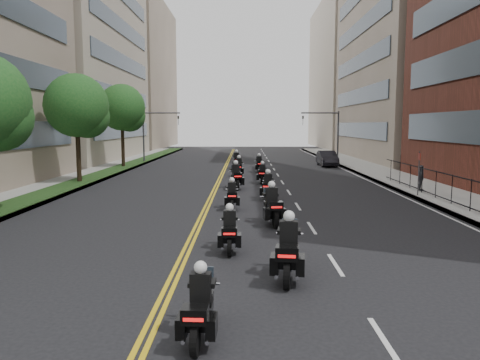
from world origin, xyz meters
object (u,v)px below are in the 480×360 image
at_px(motorcycle_6, 236,178).
at_px(motorcycle_9, 259,165).
at_px(pedestrian_c, 421,178).
at_px(motorcycle_2, 230,233).
at_px(motorcycle_4, 232,197).
at_px(motorcycle_8, 239,168).
at_px(motorcycle_1, 288,253).
at_px(motorcycle_0, 200,309).
at_px(parked_sedan, 327,158).
at_px(motorcycle_10, 237,161).
at_px(motorcycle_7, 262,174).
at_px(motorcycle_5, 268,187).
at_px(motorcycle_3, 272,207).

height_order(motorcycle_6, motorcycle_9, motorcycle_6).
bearing_deg(pedestrian_c, motorcycle_2, 149.01).
xyz_separation_m(motorcycle_4, pedestrian_c, (11.35, 5.50, 0.32)).
height_order(motorcycle_6, pedestrian_c, motorcycle_6).
height_order(motorcycle_8, pedestrian_c, motorcycle_8).
height_order(motorcycle_1, motorcycle_6, same).
relative_size(motorcycle_4, motorcycle_9, 0.94).
distance_m(motorcycle_0, motorcycle_8, 28.53).
xyz_separation_m(motorcycle_1, motorcycle_9, (0.07, 28.49, -0.08)).
height_order(motorcycle_8, parked_sedan, motorcycle_8).
bearing_deg(pedestrian_c, motorcycle_10, 45.62).
bearing_deg(motorcycle_7, motorcycle_2, -90.38).
relative_size(motorcycle_6, motorcycle_9, 1.12).
bearing_deg(motorcycle_0, motorcycle_4, 91.49).
height_order(motorcycle_4, motorcycle_7, motorcycle_7).
relative_size(motorcycle_2, motorcycle_6, 0.85).
xyz_separation_m(motorcycle_6, motorcycle_7, (1.82, 3.04, -0.11)).
xyz_separation_m(motorcycle_2, motorcycle_7, (1.74, 18.10, -0.00)).
bearing_deg(motorcycle_6, pedestrian_c, -17.04).
bearing_deg(motorcycle_10, motorcycle_5, -90.20).
relative_size(parked_sedan, pedestrian_c, 2.96).
bearing_deg(motorcycle_8, motorcycle_4, -89.31).
distance_m(motorcycle_3, motorcycle_8, 18.00).
xyz_separation_m(motorcycle_6, pedestrian_c, (11.29, -1.82, 0.20)).
height_order(motorcycle_7, motorcycle_8, motorcycle_8).
bearing_deg(motorcycle_7, motorcycle_4, -95.15).
height_order(motorcycle_1, motorcycle_4, motorcycle_1).
height_order(motorcycle_4, motorcycle_10, motorcycle_10).
xyz_separation_m(motorcycle_3, motorcycle_7, (0.10, 13.91, -0.10)).
bearing_deg(motorcycle_5, motorcycle_1, -83.93).
relative_size(motorcycle_9, motorcycle_10, 0.92).
bearing_deg(motorcycle_4, motorcycle_2, -90.73).
height_order(motorcycle_1, motorcycle_2, motorcycle_1).
bearing_deg(motorcycle_3, motorcycle_2, -118.63).
relative_size(motorcycle_3, pedestrian_c, 1.57).
bearing_deg(pedestrian_c, motorcycle_6, 90.12).
xyz_separation_m(motorcycle_0, motorcycle_9, (2.11, 32.09, 0.05)).
height_order(motorcycle_8, motorcycle_9, motorcycle_8).
bearing_deg(motorcycle_0, motorcycle_10, 92.30).
height_order(motorcycle_2, parked_sedan, motorcycle_2).
relative_size(motorcycle_6, pedestrian_c, 1.61).
distance_m(motorcycle_0, parked_sedan, 39.50).
xyz_separation_m(motorcycle_0, motorcycle_2, (0.36, 6.41, 0.02)).
xyz_separation_m(motorcycle_2, parked_sedan, (8.79, 32.01, 0.14)).
relative_size(motorcycle_0, motorcycle_7, 0.98).
xyz_separation_m(motorcycle_2, motorcycle_3, (1.64, 4.18, 0.09)).
bearing_deg(motorcycle_10, pedestrian_c, -60.43).
xyz_separation_m(motorcycle_5, parked_sedan, (7.00, 21.14, 0.10)).
distance_m(motorcycle_0, motorcycle_2, 6.42).
bearing_deg(motorcycle_2, motorcycle_0, -94.45).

